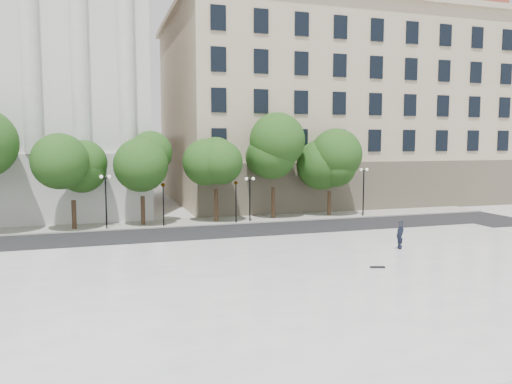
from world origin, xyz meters
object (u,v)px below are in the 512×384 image
at_px(person_lying, 400,245).
at_px(skateboard, 377,267).
at_px(traffic_light_west, 163,183).
at_px(traffic_light_east, 236,181).

height_order(person_lying, skateboard, person_lying).
distance_m(traffic_light_west, traffic_light_east, 6.12).
xyz_separation_m(person_lying, skateboard, (-3.73, -3.62, -0.19)).
bearing_deg(person_lying, traffic_light_west, 106.78).
bearing_deg(traffic_light_east, traffic_light_west, -180.00).
relative_size(traffic_light_east, person_lying, 2.50).
height_order(traffic_light_east, skateboard, traffic_light_east).
bearing_deg(person_lying, skateboard, -159.19).
relative_size(traffic_light_west, person_lying, 2.47).
relative_size(traffic_light_west, traffic_light_east, 0.99).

